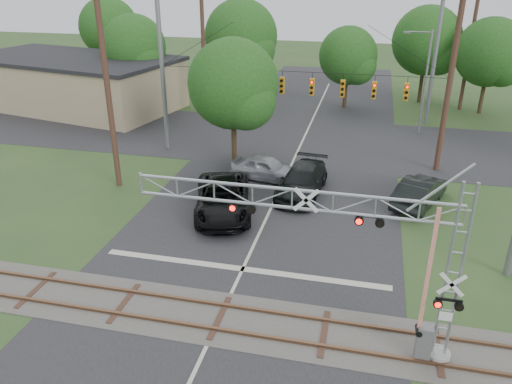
% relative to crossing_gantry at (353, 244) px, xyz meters
% --- Properties ---
extents(ground, '(160.00, 160.00, 0.00)m').
position_rel_crossing_gantry_xyz_m(ground, '(-4.75, -1.65, -4.16)').
color(ground, '#2D4921').
rests_on(ground, ground).
extents(road_main, '(14.00, 90.00, 0.02)m').
position_rel_crossing_gantry_xyz_m(road_main, '(-4.75, 8.35, -4.15)').
color(road_main, '#242426').
rests_on(road_main, ground).
extents(road_cross, '(90.00, 12.00, 0.02)m').
position_rel_crossing_gantry_xyz_m(road_cross, '(-4.75, 22.35, -4.15)').
color(road_cross, '#242426').
rests_on(road_cross, ground).
extents(railroad_track, '(90.00, 3.20, 0.17)m').
position_rel_crossing_gantry_xyz_m(railroad_track, '(-4.75, 0.35, -4.13)').
color(railroad_track, '#44413B').
rests_on(railroad_track, ground).
extents(crossing_gantry, '(11.00, 0.85, 6.62)m').
position_rel_crossing_gantry_xyz_m(crossing_gantry, '(0.00, 0.00, 0.00)').
color(crossing_gantry, '#969590').
rests_on(crossing_gantry, ground).
extents(traffic_signal_span, '(19.34, 0.36, 11.50)m').
position_rel_crossing_gantry_xyz_m(traffic_signal_span, '(-3.90, 18.35, 1.44)').
color(traffic_signal_span, slate).
rests_on(traffic_signal_span, ground).
extents(pickup_black, '(4.52, 6.85, 1.75)m').
position_rel_crossing_gantry_xyz_m(pickup_black, '(-7.21, 9.07, -3.29)').
color(pickup_black, black).
rests_on(pickup_black, ground).
extents(car_dark, '(2.79, 5.84, 1.64)m').
position_rel_crossing_gantry_xyz_m(car_dark, '(-3.38, 12.51, -3.34)').
color(car_dark, black).
rests_on(car_dark, ground).
extents(sedan_silver, '(4.72, 2.51, 1.53)m').
position_rel_crossing_gantry_xyz_m(sedan_silver, '(-5.90, 14.17, -3.39)').
color(sedan_silver, '#97989E').
rests_on(sedan_silver, ground).
extents(suv_dark, '(3.46, 5.13, 1.60)m').
position_rel_crossing_gantry_xyz_m(suv_dark, '(3.27, 12.65, -3.36)').
color(suv_dark, black).
rests_on(suv_dark, ground).
extents(commercial_building, '(21.61, 14.00, 4.67)m').
position_rel_crossing_gantry_xyz_m(commercial_building, '(-27.63, 27.69, -1.81)').
color(commercial_building, tan).
rests_on(commercial_building, ground).
extents(streetlight, '(2.15, 0.22, 8.05)m').
position_rel_crossing_gantry_xyz_m(streetlight, '(3.90, 26.14, 0.34)').
color(streetlight, slate).
rests_on(streetlight, ground).
extents(utility_poles, '(24.88, 29.15, 13.80)m').
position_rel_crossing_gantry_xyz_m(utility_poles, '(-1.52, 21.10, 2.06)').
color(utility_poles, '#42291E').
rests_on(utility_poles, ground).
extents(treeline, '(54.13, 28.85, 9.73)m').
position_rel_crossing_gantry_xyz_m(treeline, '(-6.00, 30.74, 1.56)').
color(treeline, '#382919').
rests_on(treeline, ground).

